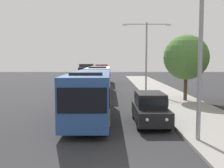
# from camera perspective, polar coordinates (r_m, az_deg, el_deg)

# --- Properties ---
(bus_lead) EXTENTS (2.58, 10.88, 3.21)m
(bus_lead) POSITION_cam_1_polar(r_m,az_deg,el_deg) (17.77, -4.56, -1.90)
(bus_lead) COLOR #284C8C
(bus_lead) RESTS_ON ground_plane
(bus_second_in_line) EXTENTS (2.58, 11.18, 3.21)m
(bus_second_in_line) POSITION_cam_1_polar(r_m,az_deg,el_deg) (30.50, -2.80, 1.04)
(bus_second_in_line) COLOR silver
(bus_second_in_line) RESTS_ON ground_plane
(bus_middle) EXTENTS (2.58, 10.48, 3.21)m
(bus_middle) POSITION_cam_1_polar(r_m,az_deg,el_deg) (43.18, -2.08, 2.24)
(bus_middle) COLOR maroon
(bus_middle) RESTS_ON ground_plane
(white_suv) EXTENTS (1.86, 4.83, 1.90)m
(white_suv) POSITION_cam_1_polar(r_m,az_deg,el_deg) (16.35, 8.10, -4.88)
(white_suv) COLOR black
(white_suv) RESTS_ON ground_plane
(box_truck_oncoming) EXTENTS (2.35, 7.38, 3.15)m
(box_truck_oncoming) POSITION_cam_1_polar(r_m,az_deg,el_deg) (51.52, -5.48, 2.70)
(box_truck_oncoming) COLOR black
(box_truck_oncoming) RESTS_ON ground_plane
(streetlamp_near) EXTENTS (5.02, 0.28, 8.75)m
(streetlamp_near) POSITION_cam_1_polar(r_m,az_deg,el_deg) (12.94, 18.49, 11.74)
(streetlamp_near) COLOR gray
(streetlamp_near) RESTS_ON sidewalk
(streetlamp_mid) EXTENTS (5.48, 0.28, 7.95)m
(streetlamp_mid) POSITION_cam_1_polar(r_m,az_deg,el_deg) (30.80, 7.35, 7.22)
(streetlamp_mid) COLOR gray
(streetlamp_mid) RESTS_ON sidewalk
(roadside_tree) EXTENTS (4.13, 4.13, 6.04)m
(roadside_tree) POSITION_cam_1_polar(r_m,az_deg,el_deg) (25.53, 15.54, 5.50)
(roadside_tree) COLOR #4C3823
(roadside_tree) RESTS_ON sidewalk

